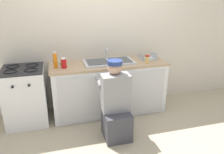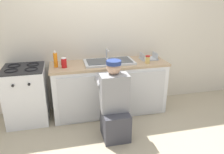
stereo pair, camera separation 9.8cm
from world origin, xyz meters
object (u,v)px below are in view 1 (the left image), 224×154
(plumber_person, at_px, (116,107))
(dish_rack_tray, at_px, (148,58))
(soap_bottle_orange, at_px, (55,60))
(soda_cup_red, at_px, (64,63))
(sink_double_basin, at_px, (109,62))
(cell_phone, at_px, (63,64))
(condiment_jar, at_px, (147,59))
(stove_range, at_px, (26,96))

(plumber_person, bearing_deg, dish_rack_tray, 44.43)
(soap_bottle_orange, bearing_deg, soda_cup_red, -21.35)
(sink_double_basin, distance_m, plumber_person, 0.85)
(cell_phone, bearing_deg, sink_double_basin, -9.45)
(plumber_person, relative_size, cell_phone, 7.89)
(sink_double_basin, height_order, soda_cup_red, sink_double_basin)
(soda_cup_red, xyz_separation_m, cell_phone, (-0.01, 0.21, -0.07))
(condiment_jar, xyz_separation_m, cell_phone, (-1.32, 0.30, -0.06))
(plumber_person, bearing_deg, soda_cup_red, 134.49)
(condiment_jar, distance_m, soap_bottle_orange, 1.43)
(condiment_jar, bearing_deg, plumber_person, -141.04)
(sink_double_basin, distance_m, dish_rack_tray, 0.70)
(dish_rack_tray, bearing_deg, plumber_person, -135.57)
(soda_cup_red, relative_size, cell_phone, 1.09)
(dish_rack_tray, relative_size, soap_bottle_orange, 1.12)
(soda_cup_red, xyz_separation_m, dish_rack_tray, (1.41, 0.13, -0.05))
(condiment_jar, relative_size, cell_phone, 0.91)
(stove_range, relative_size, soap_bottle_orange, 3.61)
(stove_range, distance_m, condiment_jar, 1.98)
(sink_double_basin, height_order, soap_bottle_orange, soap_bottle_orange)
(soda_cup_red, bearing_deg, dish_rack_tray, 5.28)
(stove_range, relative_size, cell_phone, 6.44)
(plumber_person, distance_m, soda_cup_red, 1.02)
(dish_rack_tray, xyz_separation_m, soap_bottle_orange, (-1.53, -0.08, 0.09))
(sink_double_basin, relative_size, stove_range, 0.89)
(sink_double_basin, bearing_deg, stove_range, -179.91)
(sink_double_basin, bearing_deg, soda_cup_red, -173.16)
(stove_range, height_order, plumber_person, plumber_person)
(plumber_person, bearing_deg, condiment_jar, 38.96)
(plumber_person, distance_m, soap_bottle_orange, 1.14)
(sink_double_basin, distance_m, soda_cup_red, 0.72)
(sink_double_basin, height_order, dish_rack_tray, sink_double_basin)
(cell_phone, bearing_deg, stove_range, -168.34)
(condiment_jar, relative_size, soda_cup_red, 0.84)
(soap_bottle_orange, bearing_deg, condiment_jar, -5.55)
(stove_range, xyz_separation_m, condiment_jar, (1.91, -0.18, 0.49))
(cell_phone, distance_m, soap_bottle_orange, 0.22)
(dish_rack_tray, bearing_deg, cell_phone, 176.95)
(stove_range, distance_m, plumber_person, 1.43)
(sink_double_basin, bearing_deg, plumber_person, -96.84)
(cell_phone, bearing_deg, soda_cup_red, -87.10)
(sink_double_basin, relative_size, cell_phone, 5.71)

